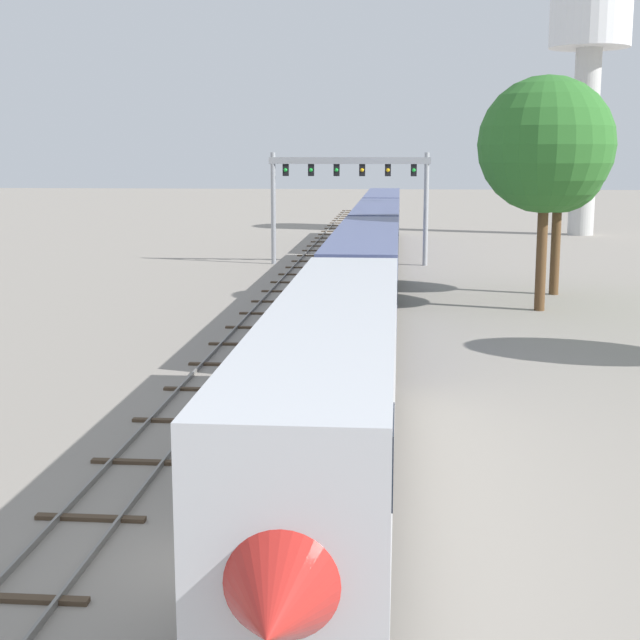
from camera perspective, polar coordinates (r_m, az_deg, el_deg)
name	(u,v)px	position (r m, az deg, el deg)	size (l,w,h in m)	color
ground_plane	(223,563)	(20.16, -5.93, -14.53)	(400.00, 400.00, 0.00)	gray
track_main	(381,253)	(78.43, 3.72, 4.08)	(2.60, 200.00, 0.16)	slate
track_near	(287,286)	(58.99, -2.05, 2.06)	(2.60, 160.00, 0.16)	slate
passenger_train	(373,253)	(54.87, 3.23, 4.11)	(3.04, 85.89, 4.80)	silver
signal_gantry	(349,182)	(70.59, 1.80, 8.39)	(12.10, 0.49, 8.40)	#999BA0
water_tower	(589,45)	(100.71, 16.12, 15.81)	(8.18, 8.18, 25.01)	beige
trackside_tree_left	(546,145)	(51.09, 13.63, 10.33)	(7.17, 7.17, 12.39)	brown
trackside_tree_mid	(559,167)	(57.20, 14.39, 9.02)	(5.47, 5.47, 10.34)	brown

